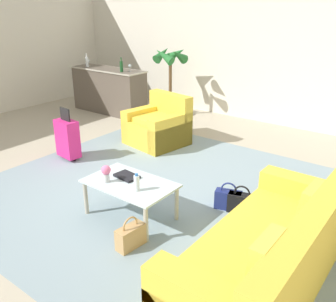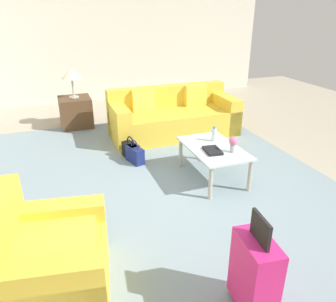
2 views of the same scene
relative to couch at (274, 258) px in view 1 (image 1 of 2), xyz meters
name	(u,v)px [view 1 (image 1 of 2)]	position (x,y,z in m)	size (l,w,h in m)	color
ground_plane	(134,191)	(-2.19, 0.60, -0.30)	(12.00, 12.00, 0.00)	#A89E89
wall_back	(268,47)	(-2.19, 4.66, 1.25)	(10.24, 0.12, 3.10)	beige
area_rug	(179,198)	(-1.59, 0.80, -0.29)	(5.20, 4.40, 0.01)	gray
couch	(274,258)	(0.00, 0.00, 0.00)	(0.94, 2.22, 0.84)	gold
armchair	(159,127)	(-3.08, 2.27, 0.00)	(1.06, 1.02, 0.87)	gold
coffee_table	(130,187)	(-1.79, 0.10, 0.10)	(1.04, 0.64, 0.45)	silver
water_bottle	(137,183)	(-1.59, 0.00, 0.25)	(0.06, 0.06, 0.20)	silver
coffee_table_book	(127,176)	(-1.91, 0.18, 0.17)	(0.28, 0.19, 0.03)	black
flower_vase	(106,172)	(-2.01, -0.05, 0.28)	(0.11, 0.11, 0.21)	#B2B7BC
bar_console	(109,90)	(-5.29, 3.20, 0.22)	(1.87, 0.59, 1.00)	brown
wine_glass_leftmost	(88,61)	(-5.93, 3.20, 0.81)	(0.08, 0.08, 0.15)	silver
wine_glass_left_of_centre	(130,66)	(-4.65, 3.23, 0.81)	(0.08, 0.08, 0.15)	silver
wine_bottle_clear	(87,62)	(-5.84, 3.09, 0.82)	(0.07, 0.07, 0.30)	silver
wine_bottle_green	(121,66)	(-4.75, 3.09, 0.82)	(0.07, 0.07, 0.30)	#194C23
suitcase_magenta	(67,138)	(-3.79, 0.80, 0.06)	(0.42, 0.26, 0.85)	#D12375
handbag_navy	(228,199)	(-0.96, 0.96, -0.17)	(0.35, 0.23, 0.36)	navy
handbag_tan	(131,236)	(-1.39, -0.34, -0.17)	(0.17, 0.33, 0.36)	tan
handbag_black	(241,203)	(-0.80, 0.98, -0.17)	(0.35, 0.22, 0.36)	black
potted_palm	(170,81)	(-3.99, 3.80, 0.49)	(0.64, 0.64, 1.53)	#BCB299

